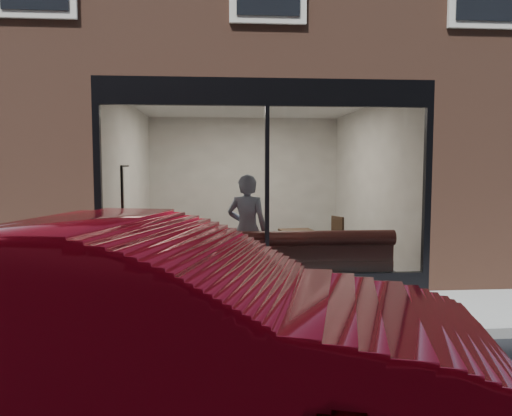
{
  "coord_description": "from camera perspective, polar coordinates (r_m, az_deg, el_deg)",
  "views": [
    {
      "loc": [
        -0.75,
        -5.29,
        1.93
      ],
      "look_at": [
        -0.14,
        2.4,
        1.28
      ],
      "focal_mm": 35.0,
      "sensor_mm": 36.0,
      "label": 1
    }
  ],
  "objects": [
    {
      "name": "storefront_header",
      "position": [
        7.46,
        1.29,
        13.09
      ],
      "size": [
        5.0,
        0.1,
        0.4
      ],
      "primitive_type": "cube",
      "color": "black",
      "rests_on": "host_building_upper"
    },
    {
      "name": "wall_poster",
      "position": [
        9.78,
        -14.59,
        1.96
      ],
      "size": [
        0.02,
        0.67,
        0.89
      ],
      "primitive_type": "cube",
      "color": "white",
      "rests_on": "cafe_wall_left"
    },
    {
      "name": "host_building_pier_right",
      "position": [
        14.04,
        14.14,
        3.36
      ],
      "size": [
        2.5,
        12.0,
        3.2
      ],
      "primitive_type": "cube",
      "color": "brown",
      "rests_on": "ground"
    },
    {
      "name": "kerb_near",
      "position": [
        5.62,
        3.49,
        -14.61
      ],
      "size": [
        40.0,
        0.1,
        0.12
      ],
      "primitive_type": "cube",
      "color": "gray",
      "rests_on": "ground"
    },
    {
      "name": "cafe_table_left",
      "position": [
        8.58,
        -4.77,
        -3.14
      ],
      "size": [
        0.72,
        0.72,
        0.04
      ],
      "primitive_type": "cube",
      "rotation": [
        0.0,
        0.0,
        0.17
      ],
      "color": "#321F13",
      "rests_on": "cafe_floor"
    },
    {
      "name": "sidewalk_near",
      "position": [
        6.63,
        2.19,
        -12.05
      ],
      "size": [
        40.0,
        2.0,
        0.01
      ],
      "primitive_type": "cube",
      "color": "gray",
      "rests_on": "ground"
    },
    {
      "name": "cafe_ceiling",
      "position": [
        10.4,
        -0.41,
        11.81
      ],
      "size": [
        6.0,
        6.0,
        0.0
      ],
      "primitive_type": "plane",
      "rotation": [
        3.14,
        0.0,
        0.0
      ],
      "color": "white",
      "rests_on": "host_building_upper"
    },
    {
      "name": "cafe_wall_back",
      "position": [
        13.31,
        -1.35,
        3.43
      ],
      "size": [
        5.0,
        0.0,
        5.0
      ],
      "primitive_type": "plane",
      "rotation": [
        1.57,
        0.0,
        0.0
      ],
      "color": "beige",
      "rests_on": "ground"
    },
    {
      "name": "cafe_floor",
      "position": [
        10.5,
        -0.4,
        -5.63
      ],
      "size": [
        6.0,
        6.0,
        0.0
      ],
      "primitive_type": "plane",
      "color": "#2D2D30",
      "rests_on": "ground"
    },
    {
      "name": "storefront_mullion",
      "position": [
        7.39,
        1.27,
        1.9
      ],
      "size": [
        0.06,
        0.1,
        2.5
      ],
      "primitive_type": "cube",
      "color": "black",
      "rests_on": "storefront_kick"
    },
    {
      "name": "cafe_chair_right",
      "position": [
        9.78,
        8.35,
        -5.15
      ],
      "size": [
        0.48,
        0.48,
        0.03
      ],
      "primitive_type": "cube",
      "rotation": [
        0.0,
        0.0,
        3.52
      ],
      "color": "#321F13",
      "rests_on": "cafe_floor"
    },
    {
      "name": "person",
      "position": [
        8.1,
        -1.02,
        -2.48
      ],
      "size": [
        0.75,
        0.6,
        1.8
      ],
      "primitive_type": "imported",
      "rotation": [
        0.0,
        0.0,
        2.86
      ],
      "color": "#8394B4",
      "rests_on": "cafe_floor"
    },
    {
      "name": "cafe_wall_right",
      "position": [
        10.8,
        12.91,
        2.98
      ],
      "size": [
        0.0,
        6.0,
        6.0
      ],
      "primitive_type": "plane",
      "rotation": [
        1.57,
        0.0,
        -1.57
      ],
      "color": "beige",
      "rests_on": "ground"
    },
    {
      "name": "banquette",
      "position": [
        7.97,
        0.95,
        -7.52
      ],
      "size": [
        4.0,
        0.55,
        0.45
      ],
      "primitive_type": "cube",
      "color": "#3C1916",
      "rests_on": "cafe_floor"
    },
    {
      "name": "storefront_glass",
      "position": [
        7.36,
        1.29,
        1.88
      ],
      "size": [
        4.8,
        0.0,
        4.8
      ],
      "primitive_type": "plane",
      "rotation": [
        1.57,
        0.0,
        0.0
      ],
      "color": "white",
      "rests_on": "storefront_kick"
    },
    {
      "name": "cafe_wall_left",
      "position": [
        10.44,
        -14.18,
        2.89
      ],
      "size": [
        0.0,
        6.0,
        6.0
      ],
      "primitive_type": "plane",
      "rotation": [
        1.57,
        0.0,
        1.57
      ],
      "color": "beige",
      "rests_on": "ground"
    },
    {
      "name": "host_building_pier_left",
      "position": [
        13.63,
        -17.32,
        3.25
      ],
      "size": [
        2.5,
        12.0,
        3.2
      ],
      "primitive_type": "cube",
      "color": "brown",
      "rests_on": "ground"
    },
    {
      "name": "cafe_table_right",
      "position": [
        9.15,
        4.74,
        -2.65
      ],
      "size": [
        0.65,
        0.65,
        0.04
      ],
      "primitive_type": "cube",
      "rotation": [
        0.0,
        0.0,
        0.12
      ],
      "color": "#321F13",
      "rests_on": "cafe_floor"
    },
    {
      "name": "storefront_kick",
      "position": [
        7.59,
        1.25,
        -8.71
      ],
      "size": [
        5.0,
        0.1,
        0.3
      ],
      "primitive_type": "cube",
      "color": "black",
      "rests_on": "ground"
    },
    {
      "name": "parked_car",
      "position": [
        3.61,
        -12.21,
        -13.77
      ],
      "size": [
        5.03,
        2.82,
        1.57
      ],
      "primitive_type": "imported",
      "rotation": [
        0.0,
        0.0,
        1.31
      ],
      "color": "#9C0614",
      "rests_on": "ground"
    },
    {
      "name": "host_building_backfill",
      "position": [
        16.31,
        -1.95,
        3.69
      ],
      "size": [
        5.0,
        6.0,
        3.2
      ],
      "primitive_type": "cube",
      "color": "brown",
      "rests_on": "ground"
    },
    {
      "name": "ground",
      "position": [
        5.69,
        3.42,
        -15.02
      ],
      "size": [
        120.0,
        120.0,
        0.0
      ],
      "primitive_type": "plane",
      "color": "black",
      "rests_on": "ground"
    }
  ]
}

